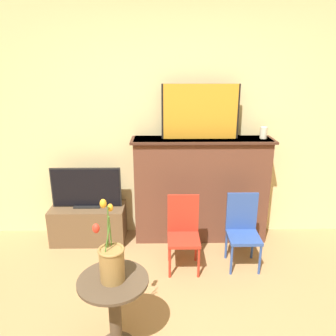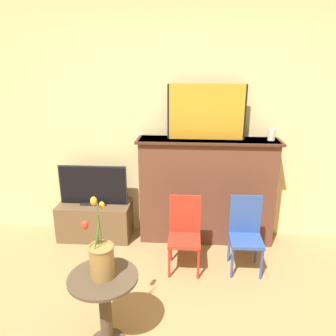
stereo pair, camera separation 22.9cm
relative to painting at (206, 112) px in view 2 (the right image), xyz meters
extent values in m
cube|color=beige|center=(-0.21, 0.18, -0.09)|extent=(8.00, 0.06, 2.70)
cube|color=brown|center=(0.03, -0.01, -0.86)|extent=(1.45, 0.31, 1.16)
cube|color=#43271C|center=(0.03, -0.02, -0.29)|extent=(1.51, 0.35, 0.02)
cube|color=black|center=(0.00, 0.01, 0.00)|extent=(0.80, 0.02, 0.56)
cube|color=orange|center=(0.00, -0.01, 0.00)|extent=(0.76, 0.02, 0.56)
cylinder|color=silver|center=(0.67, -0.01, -0.22)|extent=(0.07, 0.07, 0.12)
cube|color=brown|center=(-1.22, -0.06, -1.24)|extent=(0.81, 0.39, 0.41)
cube|color=black|center=(-1.22, -0.06, -1.03)|extent=(0.29, 0.12, 0.02)
cube|color=black|center=(-1.22, -0.05, -0.81)|extent=(0.76, 0.02, 0.45)
cube|color=black|center=(-1.22, -0.06, -0.81)|extent=(0.73, 0.02, 0.42)
cylinder|color=#B22D1E|center=(-0.33, -0.76, -1.29)|extent=(0.02, 0.02, 0.31)
cylinder|color=#B22D1E|center=(-0.06, -0.76, -1.29)|extent=(0.02, 0.02, 0.31)
cylinder|color=#B22D1E|center=(-0.33, -0.49, -1.29)|extent=(0.02, 0.02, 0.31)
cylinder|color=#B22D1E|center=(-0.06, -0.49, -1.29)|extent=(0.02, 0.02, 0.31)
cube|color=#B22D1E|center=(-0.19, -0.63, -1.12)|extent=(0.30, 0.30, 0.03)
cube|color=#B22D1E|center=(-0.19, -0.49, -0.91)|extent=(0.30, 0.02, 0.39)
cylinder|color=#2D4C99|center=(0.25, -0.73, -1.29)|extent=(0.02, 0.02, 0.31)
cylinder|color=#2D4C99|center=(0.52, -0.73, -1.29)|extent=(0.02, 0.02, 0.31)
cylinder|color=#2D4C99|center=(0.25, -0.46, -1.29)|extent=(0.02, 0.02, 0.31)
cylinder|color=#2D4C99|center=(0.52, -0.46, -1.29)|extent=(0.02, 0.02, 0.31)
cube|color=#2D4C99|center=(0.39, -0.59, -1.12)|extent=(0.30, 0.30, 0.03)
cube|color=#2D4C99|center=(0.39, -0.45, -0.91)|extent=(0.30, 0.02, 0.39)
cylinder|color=#4C3D2D|center=(-0.72, -1.56, -1.17)|extent=(0.08, 0.08, 0.55)
cylinder|color=#4C3D2D|center=(-0.72, -1.56, -0.88)|extent=(0.47, 0.47, 0.02)
cylinder|color=olive|center=(-0.72, -1.56, -0.76)|extent=(0.16, 0.16, 0.22)
torus|color=olive|center=(-0.72, -1.56, -0.65)|extent=(0.17, 0.17, 0.02)
cylinder|color=#477A2D|center=(-0.73, -1.54, -0.54)|extent=(0.03, 0.04, 0.38)
ellipsoid|color=orange|center=(-0.76, -1.51, -0.35)|extent=(0.04, 0.04, 0.06)
cylinder|color=#477A2D|center=(-0.72, -1.53, -0.56)|extent=(0.02, 0.11, 0.32)
ellipsoid|color=orange|center=(-0.73, -1.43, -0.41)|extent=(0.04, 0.04, 0.05)
cylinder|color=#477A2D|center=(-0.74, -1.58, -0.59)|extent=(0.06, 0.04, 0.26)
ellipsoid|color=red|center=(-0.79, -1.61, -0.47)|extent=(0.04, 0.04, 0.06)
camera|label=1|loc=(-0.38, -3.38, 0.49)|focal=35.00mm
camera|label=2|loc=(-0.15, -3.38, 0.49)|focal=35.00mm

